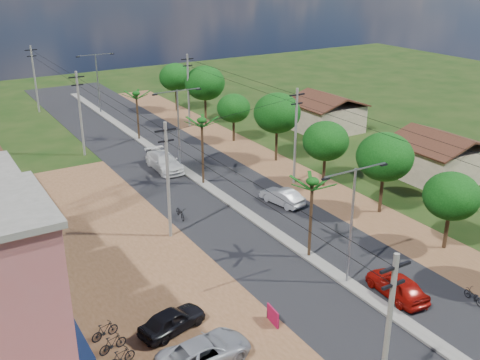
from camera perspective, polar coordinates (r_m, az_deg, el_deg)
The scene contains 35 objects.
ground at distance 37.73m, azimuth 10.76°, elevation -10.29°, with size 160.00×160.00×0.00m, color black.
road at distance 48.43m, azimuth -0.98°, elevation -2.34°, with size 12.00×110.00×0.04m, color black.
median at distance 50.81m, azimuth -2.69°, elevation -1.09°, with size 1.00×90.00×0.18m, color #605E56.
dirt_lot_west at distance 37.66m, azimuth -15.75°, elevation -10.81°, with size 18.00×46.00×0.04m, color brown.
dirt_shoulder_east at distance 52.87m, azimuth 7.00°, elevation -0.39°, with size 5.00×90.00×0.03m, color brown.
house_east_near at distance 56.46m, azimuth 19.54°, elevation 2.51°, with size 7.60×7.50×4.60m.
house_east_far at distance 69.24m, azimuth 8.71°, elevation 6.93°, with size 7.60×7.50×4.60m.
tree_east_b at distance 42.15m, azimuth 20.69°, elevation -1.55°, with size 4.00×4.00×5.83m.
tree_east_c at distance 46.41m, azimuth 14.50°, elevation 2.28°, with size 4.60×4.60×6.83m.
tree_east_d at distance 51.22m, azimuth 8.70°, elevation 3.94°, with size 4.20×4.20×6.13m.
tree_east_e at distance 57.22m, azimuth 3.79°, elevation 6.81°, with size 4.80×4.80×7.14m.
tree_east_f at distance 63.83m, azimuth -0.66°, elevation 7.31°, with size 3.80×3.80×5.52m.
tree_east_g at distance 70.62m, azimuth -3.59°, elevation 9.80°, with size 5.00×5.00×7.38m.
tree_east_h at distance 77.66m, azimuth -6.58°, elevation 10.34°, with size 4.40×4.40×6.52m.
palm_median_near at distance 37.91m, azimuth 7.37°, elevation -0.50°, with size 2.00×2.00×6.15m.
palm_median_mid at distance 50.56m, azimuth -3.90°, elevation 5.75°, with size 2.00×2.00×6.55m.
palm_median_far at distance 64.92m, azimuth -10.50°, elevation 8.44°, with size 2.00×2.00×5.85m.
streetlight_near at distance 35.46m, azimuth 11.30°, elevation -3.71°, with size 5.10×0.18×8.00m.
streetlight_mid at distance 55.19m, azimuth -6.28°, elevation 5.84°, with size 5.10×0.18×8.00m.
streetlight_far at distance 78.00m, azimuth -14.28°, elevation 9.98°, with size 5.10×0.18×8.00m.
utility_pole_w_a at distance 25.12m, azimuth 14.66°, elevation -15.75°, with size 1.60×0.24×9.00m.
utility_pole_w_b at distance 41.22m, azimuth -7.34°, elevation 0.19°, with size 1.60×0.24×9.00m.
utility_pole_w_c at distance 61.12m, azimuth -15.92°, elevation 6.67°, with size 1.60×0.24×9.00m.
utility_pole_w_d at distance 81.13m, azimuth -20.14°, elevation 9.75°, with size 1.60×0.24×9.00m.
utility_pole_e_b at distance 51.46m, azimuth 5.67°, elevation 4.65°, with size 1.60×0.24×9.00m.
utility_pole_e_c at distance 69.71m, azimuth -5.27°, elevation 9.19°, with size 1.60×0.24×9.00m.
car_red_near at distance 36.72m, azimuth 15.66°, elevation -10.33°, with size 1.81×4.49×1.53m, color maroon.
car_silver_mid at distance 48.06m, azimuth 4.28°, elevation -1.72°, with size 1.47×4.21×1.39m, color #9B9EA3.
car_white_far at distance 56.20m, azimuth -7.69°, elevation 1.82°, with size 2.32×5.70×1.66m, color silver.
car_parked_silver at distance 30.45m, azimuth -3.59°, elevation -17.06°, with size 2.34×5.07×1.41m, color #9B9EA3.
car_parked_dark at distance 32.79m, azimuth -6.91°, elevation -14.00°, with size 1.63×4.06×1.38m, color black.
moto_rider_east at distance 37.86m, azimuth 22.63°, elevation -10.88°, with size 0.55×1.59×0.83m, color black.
moto_rider_west_a at distance 45.70m, azimuth -6.07°, elevation -3.33°, with size 0.67×1.92×1.01m, color black.
moto_rider_west_b at distance 59.70m, azimuth -8.90°, elevation 2.69°, with size 0.53×1.88×1.13m, color black.
roadside_sign at distance 33.26m, azimuth 3.35°, elevation -13.64°, with size 0.21×1.27×1.06m.
Camera 1 is at (-22.18, -23.27, 19.74)m, focal length 42.00 mm.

